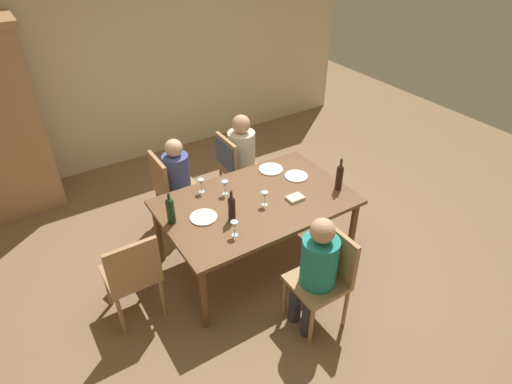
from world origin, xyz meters
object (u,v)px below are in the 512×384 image
at_px(wine_bottle_short_olive, 232,208).
at_px(wine_glass_centre, 265,196).
at_px(dinner_plate_guest_left, 271,169).
at_px(wine_bottle_dark_red, 170,210).
at_px(chair_far_left, 171,187).
at_px(wine_glass_near_left, 225,185).
at_px(dinner_plate_host, 204,217).
at_px(dinner_plate_guest_right, 296,176).
at_px(handbag, 124,277).
at_px(person_woman_host, 316,267).
at_px(wine_bottle_tall_green, 339,176).
at_px(chair_near, 326,273).
at_px(chair_far_right, 233,162).
at_px(wine_glass_near_right, 234,226).
at_px(person_man_guest, 244,153).
at_px(chair_left_end, 132,273).
at_px(person_man_bearded, 179,176).
at_px(dining_table, 256,206).
at_px(wine_glass_far, 201,183).

height_order(wine_bottle_short_olive, wine_glass_centre, wine_bottle_short_olive).
bearing_deg(dinner_plate_guest_left, wine_bottle_dark_red, -167.93).
bearing_deg(dinner_plate_guest_left, chair_far_left, 148.88).
height_order(wine_glass_near_left, dinner_plate_host, wine_glass_near_left).
relative_size(dinner_plate_guest_right, handbag, 0.87).
height_order(person_woman_host, wine_bottle_tall_green, person_woman_host).
relative_size(chair_near, chair_far_right, 1.00).
bearing_deg(dinner_plate_guest_right, wine_glass_near_right, -155.04).
distance_m(person_man_guest, wine_glass_near_left, 0.96).
distance_m(wine_glass_centre, wine_glass_near_right, 0.52).
distance_m(chair_near, wine_glass_near_right, 0.87).
bearing_deg(chair_left_end, wine_bottle_tall_green, -4.92).
bearing_deg(wine_glass_near_right, dinner_plate_host, 107.88).
xyz_separation_m(chair_far_right, wine_bottle_tall_green, (0.52, -1.23, 0.29)).
height_order(person_woman_host, person_man_bearded, person_woman_host).
xyz_separation_m(wine_glass_near_left, wine_glass_centre, (0.23, -0.36, 0.00)).
relative_size(person_woman_host, wine_glass_near_left, 7.60).
distance_m(chair_left_end, wine_bottle_dark_red, 0.62).
height_order(chair_left_end, person_woman_host, person_woman_host).
bearing_deg(wine_glass_near_left, person_man_guest, 47.99).
xyz_separation_m(wine_bottle_dark_red, dinner_plate_host, (0.27, -0.10, -0.13)).
height_order(chair_left_end, wine_bottle_dark_red, wine_bottle_dark_red).
distance_m(chair_near, person_woman_host, 0.17).
relative_size(dining_table, dinner_plate_guest_left, 6.97).
relative_size(chair_left_end, person_woman_host, 0.81).
xyz_separation_m(chair_near, chair_far_right, (0.20, 1.92, 0.06)).
height_order(wine_bottle_tall_green, dinner_plate_guest_left, wine_bottle_tall_green).
bearing_deg(person_man_bearded, wine_glass_far, 1.07).
relative_size(person_woman_host, handbag, 4.04).
xyz_separation_m(person_man_guest, wine_glass_near_right, (-0.87, -1.30, 0.18)).
bearing_deg(chair_left_end, chair_near, -32.30).
xyz_separation_m(dining_table, person_man_bearded, (-0.39, 0.96, -0.03)).
relative_size(dining_table, person_man_guest, 1.58).
height_order(dinner_plate_host, dinner_plate_guest_right, same).
bearing_deg(wine_bottle_tall_green, person_woman_host, -140.19).
xyz_separation_m(wine_bottle_short_olive, handbag, (-0.95, 0.49, -0.76)).
relative_size(wine_bottle_short_olive, wine_glass_centre, 2.11).
bearing_deg(wine_glass_near_left, wine_glass_near_right, -111.65).
relative_size(person_man_bearded, wine_glass_near_left, 7.28).
height_order(chair_left_end, person_man_bearded, person_man_bearded).
bearing_deg(wine_glass_far, person_man_guest, 34.03).
bearing_deg(chair_far_right, wine_glass_centre, -13.56).
height_order(chair_far_left, wine_glass_centre, chair_far_left).
bearing_deg(person_man_guest, person_woman_host, -13.55).
height_order(person_man_bearded, wine_bottle_tall_green, person_man_bearded).
distance_m(wine_glass_centre, dinner_plate_host, 0.60).
bearing_deg(wine_bottle_dark_red, wine_glass_centre, -15.14).
bearing_deg(wine_bottle_dark_red, person_man_guest, 33.65).
distance_m(wine_glass_near_left, wine_glass_centre, 0.43).
xyz_separation_m(person_man_bearded, wine_glass_centre, (0.42, -1.06, 0.21)).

